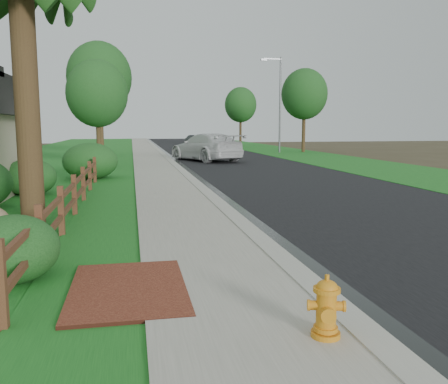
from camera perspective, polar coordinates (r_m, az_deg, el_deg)
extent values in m
plane|color=#39311F|center=(8.18, 4.39, -8.78)|extent=(120.00, 120.00, 0.00)
cube|color=black|center=(43.14, -2.09, 4.85)|extent=(8.00, 90.00, 0.02)
cube|color=#9B978D|center=(42.68, -7.69, 4.82)|extent=(0.40, 90.00, 0.12)
cube|color=black|center=(42.71, -7.22, 4.77)|extent=(0.50, 90.00, 0.00)
cube|color=gray|center=(42.63, -9.44, 4.76)|extent=(2.20, 90.00, 0.10)
cube|color=#18571A|center=(42.62, -12.00, 4.67)|extent=(1.60, 90.00, 0.06)
cube|color=#18571A|center=(43.02, -18.96, 4.43)|extent=(9.00, 90.00, 0.04)
cube|color=#18571A|center=(44.73, 6.71, 4.92)|extent=(6.00, 90.00, 0.04)
cube|color=maroon|center=(6.94, -11.44, -11.54)|extent=(1.60, 2.40, 0.11)
cube|color=#4E2A1A|center=(6.02, -25.28, -10.25)|extent=(0.12, 0.12, 1.10)
cube|color=#4E2A1A|center=(8.29, -21.25, -5.16)|extent=(0.12, 0.12, 1.10)
cube|color=#4E2A1A|center=(10.61, -18.99, -2.26)|extent=(0.12, 0.12, 1.10)
cube|color=#4E2A1A|center=(12.96, -17.56, -0.41)|extent=(0.12, 0.12, 1.10)
cube|color=#4E2A1A|center=(15.33, -16.56, 0.88)|extent=(0.12, 0.12, 1.10)
cube|color=#4E2A1A|center=(17.70, -15.84, 1.81)|extent=(0.12, 0.12, 1.10)
cube|color=#4E2A1A|center=(20.09, -15.28, 2.53)|extent=(0.12, 0.12, 1.10)
cube|color=#4E2A1A|center=(22.47, -14.84, 3.10)|extent=(0.12, 0.12, 1.10)
cube|color=#4E2A1A|center=(7.17, -22.89, -8.08)|extent=(0.08, 2.35, 0.10)
cube|color=#4E2A1A|center=(7.07, -23.06, -4.96)|extent=(0.08, 2.35, 0.10)
cube|color=#4E2A1A|center=(9.46, -19.95, -4.13)|extent=(0.08, 2.35, 0.10)
cube|color=#4E2A1A|center=(9.39, -20.07, -1.74)|extent=(0.08, 2.35, 0.10)
cube|color=#4E2A1A|center=(11.80, -18.18, -1.72)|extent=(0.08, 2.35, 0.10)
cube|color=#4E2A1A|center=(11.74, -18.27, 0.20)|extent=(0.08, 2.35, 0.10)
cube|color=#4E2A1A|center=(14.16, -17.00, -0.11)|extent=(0.08, 2.35, 0.10)
cube|color=#4E2A1A|center=(14.11, -17.07, 1.49)|extent=(0.08, 2.35, 0.10)
cube|color=#4E2A1A|center=(16.53, -16.16, 1.03)|extent=(0.08, 2.35, 0.10)
cube|color=#4E2A1A|center=(16.49, -16.21, 2.41)|extent=(0.08, 2.35, 0.10)
cube|color=#4E2A1A|center=(18.90, -15.53, 1.89)|extent=(0.08, 2.35, 0.10)
cube|color=#4E2A1A|center=(18.87, -15.57, 3.10)|extent=(0.08, 2.35, 0.10)
cube|color=#4E2A1A|center=(21.29, -15.04, 2.56)|extent=(0.08, 2.35, 0.10)
cube|color=#4E2A1A|center=(21.25, -15.08, 3.64)|extent=(0.08, 2.35, 0.10)
cylinder|color=#3E2919|center=(11.27, -22.59, 9.38)|extent=(0.52, 0.52, 5.50)
cylinder|color=orange|center=(5.45, 12.10, -16.35)|extent=(0.32, 0.32, 0.06)
cylinder|color=orange|center=(5.35, 12.18, -13.87)|extent=(0.22, 0.22, 0.49)
cylinder|color=orange|center=(5.42, 12.12, -15.72)|extent=(0.26, 0.26, 0.05)
cylinder|color=orange|center=(5.26, 12.26, -11.40)|extent=(0.29, 0.29, 0.05)
ellipsoid|color=orange|center=(5.26, 12.27, -11.21)|extent=(0.23, 0.23, 0.18)
cylinder|color=orange|center=(5.22, 12.30, -10.04)|extent=(0.05, 0.05, 0.07)
cylinder|color=orange|center=(5.21, 12.39, -14.16)|extent=(0.17, 0.15, 0.14)
cylinder|color=orange|center=(5.31, 10.45, -13.24)|extent=(0.15, 0.14, 0.11)
cylinder|color=orange|center=(5.35, 13.95, -13.18)|extent=(0.15, 0.14, 0.11)
imported|color=silver|center=(31.97, -2.21, 5.42)|extent=(4.80, 6.80, 1.83)
imported|color=black|center=(42.37, -1.85, 5.94)|extent=(2.60, 5.14, 1.68)
imported|color=black|center=(51.07, -3.17, 6.10)|extent=(2.44, 4.35, 1.36)
cylinder|color=slate|center=(42.10, 6.76, 10.29)|extent=(0.16, 0.16, 8.20)
cube|color=slate|center=(42.19, 5.89, 15.64)|extent=(1.64, 0.21, 0.11)
cube|color=slate|center=(41.90, 4.80, 15.58)|extent=(0.51, 0.23, 0.16)
ellipsoid|color=#174118|center=(7.83, -24.11, -6.30)|extent=(1.65, 1.65, 1.04)
ellipsoid|color=#174118|center=(17.29, -22.32, 1.65)|extent=(1.80, 1.80, 1.26)
ellipsoid|color=#174118|center=(21.68, -15.79, 3.58)|extent=(3.01, 3.01, 1.62)
cylinder|color=#3E2919|center=(27.64, -14.86, 6.57)|extent=(0.25, 0.25, 3.62)
ellipsoid|color=#174118|center=(27.69, -15.04, 11.38)|extent=(3.38, 3.38, 3.72)
cylinder|color=#3E2919|center=(37.58, -14.59, 8.11)|extent=(0.36, 0.36, 5.22)
ellipsoid|color=#174118|center=(37.75, -14.78, 13.20)|extent=(4.82, 4.82, 5.30)
cylinder|color=#3E2919|center=(43.09, 9.57, 7.71)|extent=(0.31, 0.31, 4.49)
ellipsoid|color=#174118|center=(43.18, 9.66, 11.54)|extent=(4.06, 4.06, 4.47)
cylinder|color=#3E2919|center=(55.76, 2.00, 7.69)|extent=(0.29, 0.29, 4.18)
ellipsoid|color=#174118|center=(55.81, 2.01, 10.45)|extent=(3.69, 3.69, 4.06)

